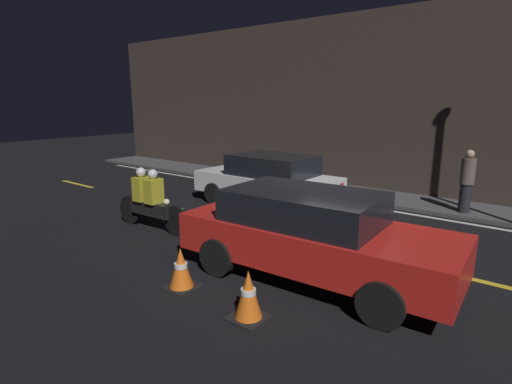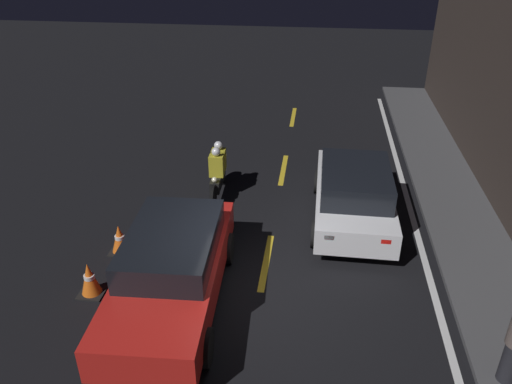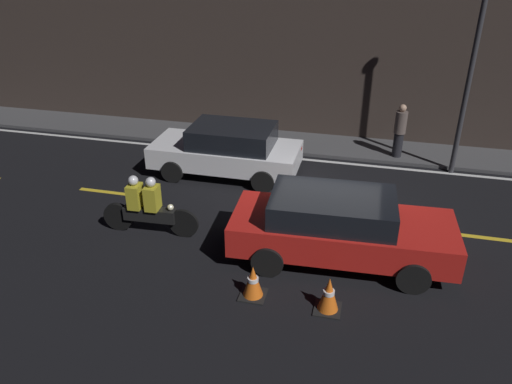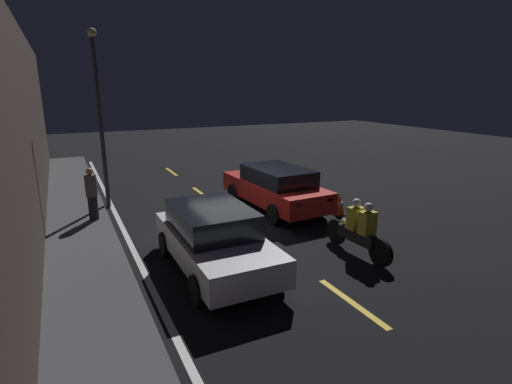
{
  "view_description": "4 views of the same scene",
  "coord_description": "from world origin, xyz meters",
  "px_view_note": "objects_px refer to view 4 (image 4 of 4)",
  "views": [
    {
      "loc": [
        3.53,
        -7.02,
        2.88
      ],
      "look_at": [
        -1.59,
        -0.45,
        0.97
      ],
      "focal_mm": 28.0,
      "sensor_mm": 36.0,
      "label": 1
    },
    {
      "loc": [
        7.52,
        0.89,
        6.32
      ],
      "look_at": [
        -2.54,
        -0.42,
        0.83
      ],
      "focal_mm": 35.0,
      "sensor_mm": 36.0,
      "label": 2
    },
    {
      "loc": [
        0.85,
        -10.35,
        6.06
      ],
      "look_at": [
        -1.56,
        -0.52,
        0.78
      ],
      "focal_mm": 35.0,
      "sensor_mm": 36.0,
      "label": 3
    },
    {
      "loc": [
        -10.84,
        4.68,
        4.02
      ],
      "look_at": [
        -1.14,
        -0.08,
        1.15
      ],
      "focal_mm": 28.0,
      "sensor_mm": 36.0,
      "label": 4
    }
  ],
  "objects_px": {
    "taxi_red": "(275,187)",
    "pedestrian": "(92,194)",
    "traffic_cone_near": "(339,205)",
    "traffic_cone_mid": "(316,194)",
    "motorcycle": "(360,230)",
    "sedan_white": "(214,237)",
    "street_lamp": "(100,111)"
  },
  "relations": [
    {
      "from": "taxi_red",
      "to": "pedestrian",
      "type": "bearing_deg",
      "value": 74.89
    },
    {
      "from": "traffic_cone_near",
      "to": "traffic_cone_mid",
      "type": "relative_size",
      "value": 0.95
    },
    {
      "from": "taxi_red",
      "to": "pedestrian",
      "type": "xyz_separation_m",
      "value": [
        1.23,
        5.59,
        0.13
      ]
    },
    {
      "from": "motorcycle",
      "to": "pedestrian",
      "type": "distance_m",
      "value": 7.82
    },
    {
      "from": "traffic_cone_mid",
      "to": "sedan_white",
      "type": "bearing_deg",
      "value": 123.67
    },
    {
      "from": "sedan_white",
      "to": "motorcycle",
      "type": "bearing_deg",
      "value": 75.99
    },
    {
      "from": "taxi_red",
      "to": "motorcycle",
      "type": "relative_size",
      "value": 2.04
    },
    {
      "from": "taxi_red",
      "to": "street_lamp",
      "type": "xyz_separation_m",
      "value": [
        2.74,
        5.01,
        2.46
      ]
    },
    {
      "from": "taxi_red",
      "to": "motorcycle",
      "type": "bearing_deg",
      "value": 177.28
    },
    {
      "from": "motorcycle",
      "to": "street_lamp",
      "type": "height_order",
      "value": "street_lamp"
    },
    {
      "from": "motorcycle",
      "to": "street_lamp",
      "type": "bearing_deg",
      "value": 32.93
    },
    {
      "from": "taxi_red",
      "to": "street_lamp",
      "type": "bearing_deg",
      "value": 58.57
    },
    {
      "from": "taxi_red",
      "to": "traffic_cone_near",
      "type": "xyz_separation_m",
      "value": [
        -1.4,
        -1.59,
        -0.46
      ]
    },
    {
      "from": "sedan_white",
      "to": "motorcycle",
      "type": "xyz_separation_m",
      "value": [
        -0.86,
        -3.41,
        -0.09
      ]
    },
    {
      "from": "sedan_white",
      "to": "taxi_red",
      "type": "distance_m",
      "value": 4.8
    },
    {
      "from": "traffic_cone_mid",
      "to": "street_lamp",
      "type": "height_order",
      "value": "street_lamp"
    },
    {
      "from": "taxi_red",
      "to": "traffic_cone_near",
      "type": "bearing_deg",
      "value": -134.09
    },
    {
      "from": "traffic_cone_mid",
      "to": "pedestrian",
      "type": "height_order",
      "value": "pedestrian"
    },
    {
      "from": "street_lamp",
      "to": "pedestrian",
      "type": "bearing_deg",
      "value": 159.0
    },
    {
      "from": "sedan_white",
      "to": "traffic_cone_mid",
      "type": "xyz_separation_m",
      "value": [
        3.38,
        -5.07,
        -0.41
      ]
    },
    {
      "from": "motorcycle",
      "to": "street_lamp",
      "type": "xyz_separation_m",
      "value": [
        6.98,
        5.01,
        2.57
      ]
    },
    {
      "from": "traffic_cone_near",
      "to": "pedestrian",
      "type": "height_order",
      "value": "pedestrian"
    },
    {
      "from": "traffic_cone_near",
      "to": "traffic_cone_mid",
      "type": "height_order",
      "value": "traffic_cone_mid"
    },
    {
      "from": "motorcycle",
      "to": "traffic_cone_near",
      "type": "xyz_separation_m",
      "value": [
        2.83,
        -1.59,
        -0.34
      ]
    },
    {
      "from": "traffic_cone_mid",
      "to": "street_lamp",
      "type": "distance_m",
      "value": 7.77
    },
    {
      "from": "sedan_white",
      "to": "taxi_red",
      "type": "relative_size",
      "value": 0.9
    },
    {
      "from": "traffic_cone_near",
      "to": "traffic_cone_mid",
      "type": "xyz_separation_m",
      "value": [
        1.4,
        -0.06,
        0.02
      ]
    },
    {
      "from": "motorcycle",
      "to": "pedestrian",
      "type": "height_order",
      "value": "pedestrian"
    },
    {
      "from": "street_lamp",
      "to": "traffic_cone_near",
      "type": "bearing_deg",
      "value": -122.14
    },
    {
      "from": "motorcycle",
      "to": "pedestrian",
      "type": "xyz_separation_m",
      "value": [
        5.46,
        5.59,
        0.25
      ]
    },
    {
      "from": "motorcycle",
      "to": "traffic_cone_near",
      "type": "relative_size",
      "value": 3.36
    },
    {
      "from": "sedan_white",
      "to": "traffic_cone_near",
      "type": "height_order",
      "value": "sedan_white"
    }
  ]
}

